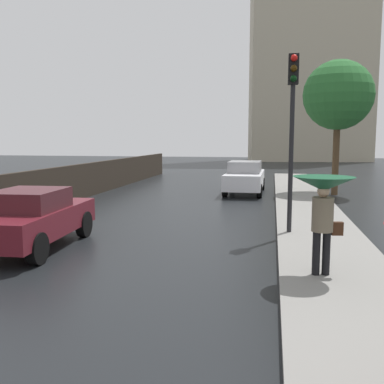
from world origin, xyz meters
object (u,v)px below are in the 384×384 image
Objects in this scene: traffic_light at (292,111)px; car_maroon_mid_road at (32,218)px; car_white_far_ahead at (245,177)px; street_tree_near at (338,96)px; pedestrian_with_umbrella_near at (323,196)px.

car_maroon_mid_road is at bearing -158.95° from traffic_light.
car_maroon_mid_road is 0.88× the size of car_white_far_ahead.
street_tree_near is (8.40, 11.64, 3.79)m from car_maroon_mid_road.
traffic_light is 0.75× the size of street_tree_near.
car_maroon_mid_road is 6.93m from traffic_light.
car_maroon_mid_road is 0.88× the size of traffic_light.
street_tree_near reaches higher than traffic_light.
car_white_far_ahead is 2.55× the size of pedestrian_with_umbrella_near.
car_white_far_ahead is 0.74× the size of street_tree_near.
car_maroon_mid_road is 2.25× the size of pedestrian_with_umbrella_near.
car_maroon_mid_road is at bearing -21.87° from pedestrian_with_umbrella_near.
pedestrian_with_umbrella_near is 0.39× the size of traffic_light.
street_tree_near reaches higher than car_maroon_mid_road.
street_tree_near is (4.13, 0.25, 3.75)m from car_white_far_ahead.
car_white_far_ahead is (4.27, 11.39, 0.04)m from car_maroon_mid_road.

